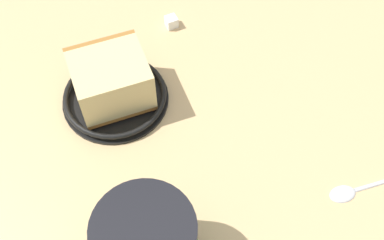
# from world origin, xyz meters

# --- Properties ---
(ground_plane) EXTENTS (1.31, 1.31, 0.03)m
(ground_plane) POSITION_xyz_m (0.00, 0.00, -0.01)
(ground_plane) COLOR tan
(small_plate) EXTENTS (0.13, 0.13, 0.01)m
(small_plate) POSITION_xyz_m (-0.06, 0.04, 0.01)
(small_plate) COLOR black
(small_plate) RESTS_ON ground_plane
(cake_slice) EXTENTS (0.09, 0.09, 0.06)m
(cake_slice) POSITION_xyz_m (-0.06, 0.05, 0.04)
(cake_slice) COLOR #9E662D
(cake_slice) RESTS_ON small_plate
(teaspoon) EXTENTS (0.14, 0.02, 0.01)m
(teaspoon) POSITION_xyz_m (0.18, -0.15, 0.00)
(teaspoon) COLOR silver
(teaspoon) RESTS_ON ground_plane
(sugar_cube) EXTENTS (0.02, 0.02, 0.02)m
(sugar_cube) POSITION_xyz_m (0.04, 0.15, 0.01)
(sugar_cube) COLOR white
(sugar_cube) RESTS_ON ground_plane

